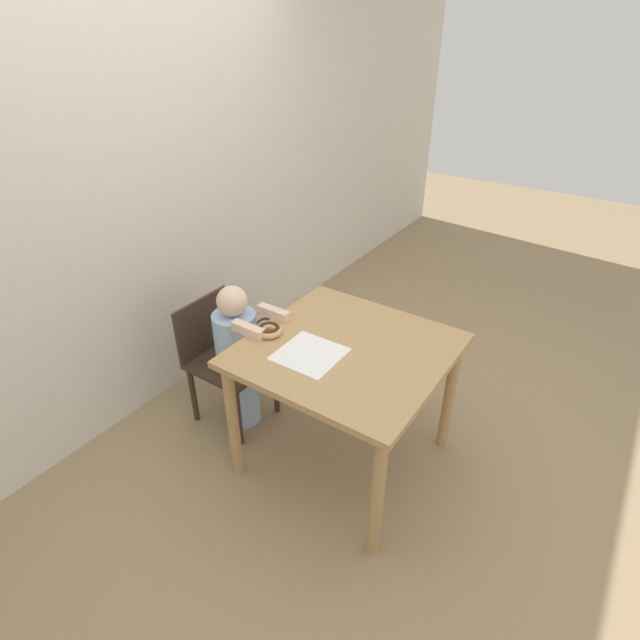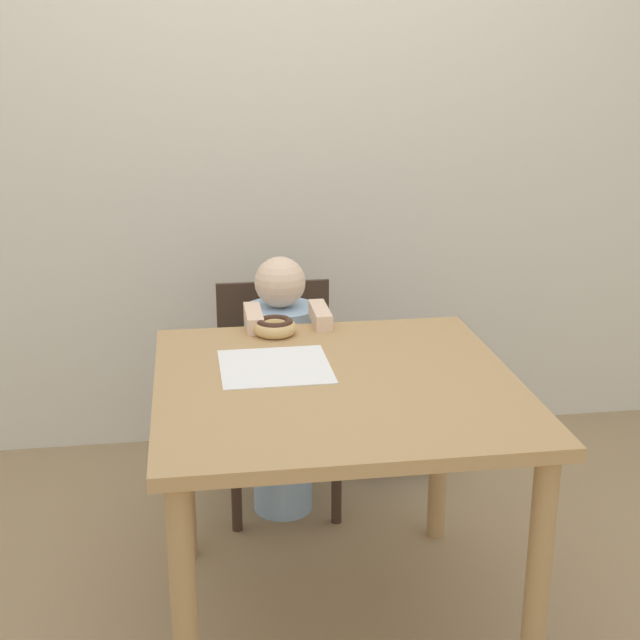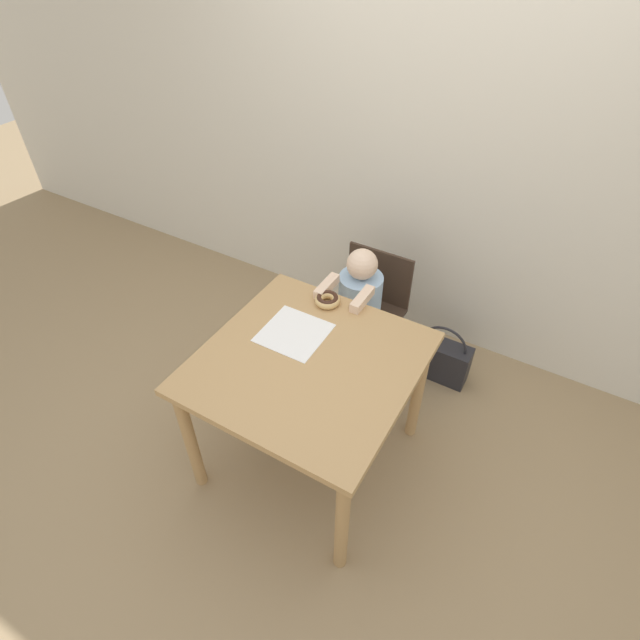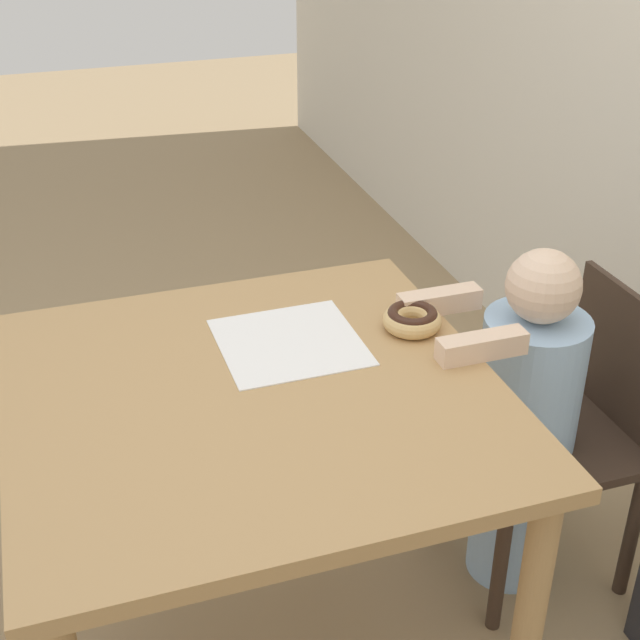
% 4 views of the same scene
% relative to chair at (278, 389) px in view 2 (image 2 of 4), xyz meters
% --- Properties ---
extents(ground_plane, '(12.00, 12.00, 0.00)m').
position_rel_chair_xyz_m(ground_plane, '(0.08, -0.80, -0.41)').
color(ground_plane, '#997F5B').
extents(wall_back, '(8.00, 0.05, 2.50)m').
position_rel_chair_xyz_m(wall_back, '(0.08, 0.54, 0.84)').
color(wall_back, silver).
rests_on(wall_back, ground_plane).
extents(dining_table, '(0.95, 0.97, 0.76)m').
position_rel_chair_xyz_m(dining_table, '(0.08, -0.80, 0.23)').
color(dining_table, tan).
rests_on(dining_table, ground_plane).
extents(chair, '(0.41, 0.43, 0.77)m').
position_rel_chair_xyz_m(chair, '(0.00, 0.00, 0.00)').
color(chair, '#38281E').
rests_on(chair, ground_plane).
extents(child_figure, '(0.26, 0.42, 0.92)m').
position_rel_chair_xyz_m(child_figure, '(0.00, -0.12, 0.05)').
color(child_figure, '#99BCE0').
rests_on(child_figure, ground_plane).
extents(donut, '(0.13, 0.13, 0.05)m').
position_rel_chair_xyz_m(donut, '(-0.05, -0.41, 0.37)').
color(donut, '#DBB270').
rests_on(donut, dining_table).
extents(napkin, '(0.30, 0.30, 0.00)m').
position_rel_chair_xyz_m(napkin, '(-0.08, -0.68, 0.35)').
color(napkin, white).
rests_on(napkin, dining_table).
extents(handbag, '(0.36, 0.14, 0.40)m').
position_rel_chair_xyz_m(handbag, '(0.47, 0.12, -0.27)').
color(handbag, '#232328').
rests_on(handbag, ground_plane).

